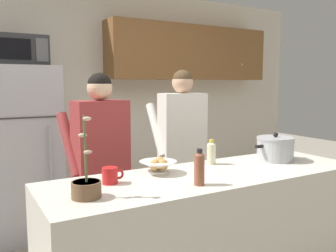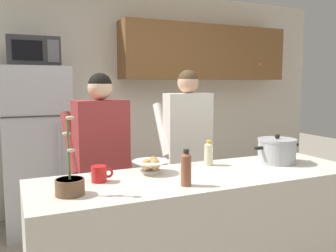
% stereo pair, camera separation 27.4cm
% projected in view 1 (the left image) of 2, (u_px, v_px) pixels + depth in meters
% --- Properties ---
extents(back_wall_unit, '(6.00, 0.48, 2.60)m').
position_uv_depth(back_wall_unit, '(116.00, 89.00, 4.30)').
color(back_wall_unit, silver).
rests_on(back_wall_unit, ground).
extents(kitchen_island, '(2.15, 0.68, 0.92)m').
position_uv_depth(kitchen_island, '(210.00, 242.00, 2.35)').
color(kitchen_island, silver).
rests_on(kitchen_island, ground).
extents(refrigerator, '(0.64, 0.68, 1.66)m').
position_uv_depth(refrigerator, '(24.00, 152.00, 3.47)').
color(refrigerator, '#B7BABF').
rests_on(refrigerator, ground).
extents(microwave, '(0.48, 0.37, 0.28)m').
position_uv_depth(microwave, '(20.00, 51.00, 3.34)').
color(microwave, '#2D2D30').
rests_on(microwave, refrigerator).
extents(person_near_pot, '(0.51, 0.44, 1.57)m').
position_uv_depth(person_near_pot, '(101.00, 153.00, 2.68)').
color(person_near_pot, '#33384C').
rests_on(person_near_pot, ground).
extents(person_by_sink, '(0.52, 0.44, 1.62)m').
position_uv_depth(person_by_sink, '(182.00, 138.00, 3.25)').
color(person_by_sink, '#726656').
rests_on(person_by_sink, ground).
extents(cooking_pot, '(0.39, 0.28, 0.21)m').
position_uv_depth(cooking_pot, '(275.00, 149.00, 2.68)').
color(cooking_pot, '#ADAFB5').
rests_on(cooking_pot, kitchen_island).
extents(coffee_mug, '(0.13, 0.09, 0.10)m').
position_uv_depth(coffee_mug, '(110.00, 175.00, 2.06)').
color(coffee_mug, red).
rests_on(coffee_mug, kitchen_island).
extents(bread_bowl, '(0.24, 0.24, 0.10)m').
position_uv_depth(bread_bowl, '(158.00, 166.00, 2.29)').
color(bread_bowl, white).
rests_on(bread_bowl, kitchen_island).
extents(bottle_near_edge, '(0.06, 0.06, 0.21)m').
position_uv_depth(bottle_near_edge, '(199.00, 167.00, 2.02)').
color(bottle_near_edge, brown).
rests_on(bottle_near_edge, kitchen_island).
extents(bottle_mid_counter, '(0.06, 0.06, 0.18)m').
position_uv_depth(bottle_mid_counter, '(211.00, 152.00, 2.55)').
color(bottle_mid_counter, beige).
rests_on(bottle_mid_counter, kitchen_island).
extents(potted_orchid, '(0.15, 0.15, 0.42)m').
position_uv_depth(potted_orchid, '(86.00, 186.00, 1.80)').
color(potted_orchid, brown).
rests_on(potted_orchid, kitchen_island).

